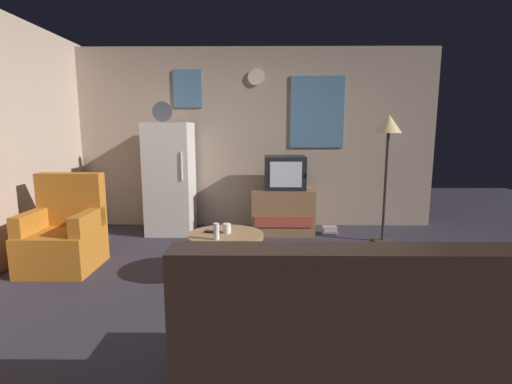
% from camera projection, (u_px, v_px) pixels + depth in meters
% --- Properties ---
extents(ground_plane, '(12.00, 12.00, 0.00)m').
position_uv_depth(ground_plane, '(249.00, 293.00, 3.34)').
color(ground_plane, '#2D2833').
extents(wall_with_art, '(5.20, 0.12, 2.55)m').
position_uv_depth(wall_with_art, '(254.00, 138.00, 5.55)').
color(wall_with_art, tan).
rests_on(wall_with_art, ground_plane).
extents(fridge, '(0.60, 0.62, 1.77)m').
position_uv_depth(fridge, '(170.00, 178.00, 5.21)').
color(fridge, silver).
rests_on(fridge, ground_plane).
extents(tv_stand, '(0.84, 0.53, 0.62)m').
position_uv_depth(tv_stand, '(282.00, 211.00, 5.24)').
color(tv_stand, '#8E6642').
rests_on(tv_stand, ground_plane).
extents(crt_tv, '(0.54, 0.51, 0.44)m').
position_uv_depth(crt_tv, '(285.00, 172.00, 5.15)').
color(crt_tv, black).
rests_on(crt_tv, tv_stand).
extents(standing_lamp, '(0.32, 0.32, 1.59)m').
position_uv_depth(standing_lamp, '(388.00, 134.00, 4.66)').
color(standing_lamp, '#332D28').
rests_on(standing_lamp, ground_plane).
extents(coffee_table, '(0.72, 0.72, 0.44)m').
position_uv_depth(coffee_table, '(226.00, 256.00, 3.64)').
color(coffee_table, '#8E6642').
rests_on(coffee_table, ground_plane).
extents(wine_glass, '(0.05, 0.05, 0.15)m').
position_uv_depth(wine_glass, '(216.00, 231.00, 3.41)').
color(wine_glass, silver).
rests_on(wine_glass, coffee_table).
extents(mug_ceramic_white, '(0.08, 0.08, 0.09)m').
position_uv_depth(mug_ceramic_white, '(227.00, 228.00, 3.64)').
color(mug_ceramic_white, silver).
rests_on(mug_ceramic_white, coffee_table).
extents(remote_control, '(0.16, 0.08, 0.02)m').
position_uv_depth(remote_control, '(213.00, 232.00, 3.64)').
color(remote_control, black).
rests_on(remote_control, coffee_table).
extents(armchair, '(0.68, 0.68, 0.96)m').
position_uv_depth(armchair, '(64.00, 235.00, 3.93)').
color(armchair, '#B2661E').
rests_on(armchair, ground_plane).
extents(couch, '(1.70, 0.80, 0.92)m').
position_uv_depth(couch, '(349.00, 348.00, 1.96)').
color(couch, black).
rests_on(couch, ground_plane).
extents(book_stack, '(0.20, 0.17, 0.10)m').
position_uv_depth(book_stack, '(330.00, 230.00, 5.22)').
color(book_stack, '#6EB289').
rests_on(book_stack, ground_plane).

